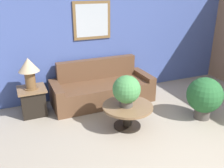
{
  "coord_description": "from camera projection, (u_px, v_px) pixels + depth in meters",
  "views": [
    {
      "loc": [
        -2.34,
        -1.79,
        2.41
      ],
      "look_at": [
        -0.55,
        2.42,
        0.59
      ],
      "focal_mm": 40.0,
      "sensor_mm": 36.0,
      "label": 1
    }
  ],
  "objects": [
    {
      "name": "side_table",
      "position": [
        33.0,
        101.0,
        4.92
      ],
      "size": [
        0.53,
        0.53,
        0.55
      ],
      "color": "black",
      "rests_on": "ground_plane"
    },
    {
      "name": "couch_main",
      "position": [
        102.0,
        89.0,
        5.47
      ],
      "size": [
        2.18,
        0.86,
        0.9
      ],
      "color": "brown",
      "rests_on": "ground_plane"
    },
    {
      "name": "potted_plant_on_table",
      "position": [
        127.0,
        90.0,
        4.29
      ],
      "size": [
        0.49,
        0.49,
        0.56
      ],
      "color": "#4C4742",
      "rests_on": "coffee_table"
    },
    {
      "name": "wall_back",
      "position": [
        116.0,
        37.0,
        5.71
      ],
      "size": [
        7.8,
        0.09,
        2.6
      ],
      "color": "#42569E",
      "rests_on": "ground_plane"
    },
    {
      "name": "coffee_table",
      "position": [
        128.0,
        111.0,
        4.46
      ],
      "size": [
        0.9,
        0.9,
        0.43
      ],
      "color": "black",
      "rests_on": "ground_plane"
    },
    {
      "name": "table_lamp",
      "position": [
        29.0,
        69.0,
        4.68
      ],
      "size": [
        0.39,
        0.39,
        0.61
      ],
      "color": "brown",
      "rests_on": "side_table"
    },
    {
      "name": "potted_plant_floor",
      "position": [
        204.0,
        96.0,
        4.71
      ],
      "size": [
        0.67,
        0.67,
        0.82
      ],
      "color": "#4C4742",
      "rests_on": "ground_plane"
    }
  ]
}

